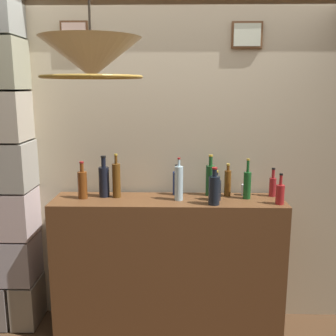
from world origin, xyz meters
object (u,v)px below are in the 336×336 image
Objects in this scene: liquor_bottle_rum at (104,181)px; glass_tumbler_rocks at (245,190)px; liquor_bottle_gin at (216,189)px; liquor_bottle_rye at (280,193)px; liquor_bottle_vermouth at (210,179)px; liquor_bottle_vodka at (214,189)px; liquor_bottle_scotch at (228,182)px; pendant_lamp at (91,59)px; liquor_bottle_port at (82,184)px; liquor_bottle_tequila at (273,186)px; liquor_bottle_sherry at (176,183)px; liquor_bottle_mezcal at (116,180)px; liquor_bottle_bourbon at (247,184)px; liquor_bottle_amaro at (179,183)px.

liquor_bottle_rum is 3.69× the size of glass_tumbler_rocks.
liquor_bottle_rye reaches higher than liquor_bottle_gin.
liquor_bottle_vermouth is 0.53m from liquor_bottle_rye.
glass_tumbler_rocks is (0.26, 0.25, -0.07)m from liquor_bottle_vodka.
glass_tumbler_rocks is at bearing 8.20° from liquor_bottle_scotch.
pendant_lamp is (-0.73, -0.78, 0.88)m from liquor_bottle_gin.
liquor_bottle_vodka is at bearing -8.10° from liquor_bottle_port.
liquor_bottle_gin is 0.28m from glass_tumbler_rocks.
liquor_bottle_port reaches higher than liquor_bottle_tequila.
liquor_bottle_mezcal is at bearing -169.93° from liquor_bottle_sherry.
liquor_bottle_vodka is (-0.47, -0.23, 0.03)m from liquor_bottle_tequila.
liquor_bottle_vodka reaches higher than liquor_bottle_tequila.
liquor_bottle_vodka is (0.97, -0.14, -0.00)m from liquor_bottle_port.
liquor_bottle_mezcal is 0.64× the size of pendant_lamp.
liquor_bottle_rye is at bearing -7.39° from liquor_bottle_mezcal.
liquor_bottle_port is 1.04× the size of liquor_bottle_vodka.
liquor_bottle_mezcal is at bearing 179.12° from liquor_bottle_bourbon.
liquor_bottle_gin is (0.75, -0.06, -0.05)m from liquor_bottle_mezcal.
liquor_bottle_port is 0.54× the size of pendant_lamp.
glass_tumbler_rocks is (-0.21, 0.02, -0.04)m from liquor_bottle_tequila.
liquor_bottle_vodka is at bearing -13.03° from liquor_bottle_rum.
liquor_bottle_vodka reaches higher than liquor_bottle_gin.
liquor_bottle_amaro is at bearing -161.54° from liquor_bottle_scotch.
liquor_bottle_rum is 1.09m from glass_tumbler_rocks.
liquor_bottle_vermouth is 1.32× the size of liquor_bottle_sherry.
liquor_bottle_tequila is (0.74, -0.02, -0.01)m from liquor_bottle_sherry.
liquor_bottle_mezcal is 1.18× the size of liquor_bottle_port.
liquor_bottle_bourbon is 0.28m from liquor_bottle_vermouth.
pendant_lamp reaches higher than liquor_bottle_rye.
liquor_bottle_sherry is at bearing 6.93° from liquor_bottle_rum.
pendant_lamp is at bearing -120.26° from liquor_bottle_amaro.
liquor_bottle_bourbon is at bearing -28.08° from liquor_bottle_scotch.
liquor_bottle_scotch is (0.38, 0.13, -0.03)m from liquor_bottle_amaro.
liquor_bottle_rye is (0.72, -0.09, -0.05)m from liquor_bottle_amaro.
liquor_bottle_rye is at bearing -25.60° from liquor_bottle_vermouth.
liquor_bottle_sherry is at bearing 176.74° from liquor_bottle_scotch.
liquor_bottle_bourbon is 1.27× the size of liquor_bottle_sherry.
liquor_bottle_vodka is at bearing -118.03° from liquor_bottle_scotch.
liquor_bottle_vodka is (0.82, -0.19, -0.02)m from liquor_bottle_rum.
liquor_bottle_amaro reaches higher than liquor_bottle_rum.
liquor_bottle_sherry is 0.88× the size of liquor_bottle_vodka.
liquor_bottle_gin is 0.46m from liquor_bottle_rye.
liquor_bottle_scotch is at bearing 151.92° from liquor_bottle_bourbon.
liquor_bottle_tequila is 0.42× the size of pendant_lamp.
liquor_bottle_gin is 0.46m from liquor_bottle_tequila.
liquor_bottle_bourbon is 0.54m from liquor_bottle_sherry.
liquor_bottle_vermouth reaches higher than glass_tumbler_rocks.
liquor_bottle_bourbon is 0.58× the size of pendant_lamp.
liquor_bottle_vodka reaches higher than glass_tumbler_rocks.
liquor_bottle_tequila is at bearing -1.88° from liquor_bottle_sherry.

